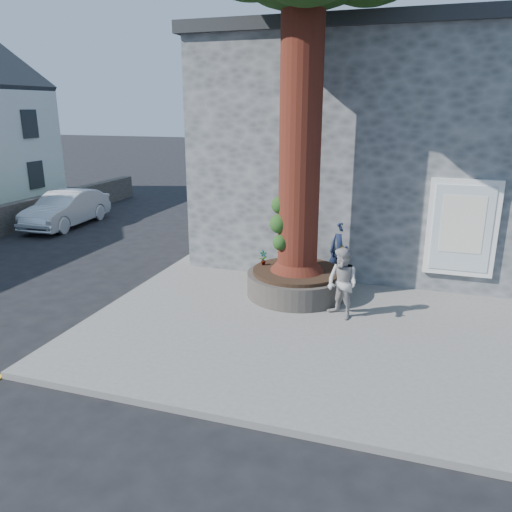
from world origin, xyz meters
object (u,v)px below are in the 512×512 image
(man, at_px, (340,251))
(woman, at_px, (342,283))
(planter, at_px, (297,282))
(car_silver, at_px, (66,209))

(man, xyz_separation_m, woman, (0.39, -2.28, -0.03))
(planter, xyz_separation_m, woman, (1.19, -1.01, 0.45))
(planter, height_order, woman, woman)
(man, height_order, car_silver, man)
(woman, bearing_deg, planter, 175.50)
(man, bearing_deg, woman, -101.49)
(planter, distance_m, man, 1.57)
(woman, xyz_separation_m, car_silver, (-11.15, 5.61, -0.20))
(planter, bearing_deg, man, 58.19)
(man, relative_size, woman, 1.04)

